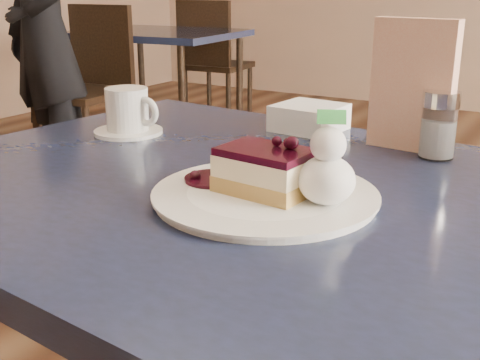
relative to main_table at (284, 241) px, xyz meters
The scene contains 11 objects.
main_table is the anchor object (origin of this frame).
dessert_plate 0.11m from the main_table, 95.47° to the right, with size 0.32×0.32×0.01m, color white.
cheesecake_slice 0.14m from the main_table, 95.47° to the right, with size 0.14×0.10×0.07m.
whipped_cream 0.17m from the main_table, 30.66° to the right, with size 0.08×0.08×0.07m.
berry_sauce 0.15m from the main_table, 152.56° to the right, with size 0.09×0.09×0.01m, color black.
coffee_set 0.48m from the main_table, 161.17° to the left, with size 0.15×0.14×0.09m.
menu_card 0.40m from the main_table, 74.88° to the left, with size 0.15×0.03×0.24m, color beige.
sugar_shaker 0.36m from the main_table, 63.16° to the left, with size 0.07×0.07×0.12m.
napkin_stack 0.41m from the main_table, 109.82° to the left, with size 0.13×0.13×0.05m, color white.
bg_table_far_left 3.45m from the main_table, 131.89° to the left, with size 1.13×1.94×1.29m.
patron 2.79m from the main_table, 145.52° to the left, with size 0.62×0.41×1.69m, color black.
Camera 1 is at (0.37, -0.67, 1.11)m, focal length 45.00 mm.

